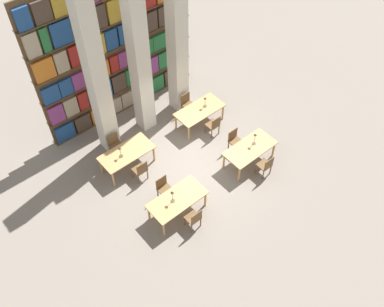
{
  "coord_description": "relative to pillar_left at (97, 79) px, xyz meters",
  "views": [
    {
      "loc": [
        -5.94,
        -7.11,
        11.45
      ],
      "look_at": [
        0.0,
        -0.12,
        0.66
      ],
      "focal_mm": 40.0,
      "sensor_mm": 36.0,
      "label": 1
    }
  ],
  "objects": [
    {
      "name": "chair_3",
      "position": [
        3.19,
        -3.01,
        -2.52
      ],
      "size": [
        0.42,
        0.4,
        0.88
      ],
      "rotation": [
        0.0,
        0.0,
        3.14
      ],
      "color": "brown",
      "rests_on": "ground_plane"
    },
    {
      "name": "reading_table_1",
      "position": [
        3.17,
        -3.74,
        -2.35
      ],
      "size": [
        1.81,
        0.89,
        0.73
      ],
      "color": "tan",
      "rests_on": "ground_plane"
    },
    {
      "name": "chair_6",
      "position": [
        3.13,
        -1.99,
        -2.52
      ],
      "size": [
        0.42,
        0.4,
        0.88
      ],
      "color": "brown",
      "rests_on": "ground_plane"
    },
    {
      "name": "desk_lamp_3",
      "position": [
        3.35,
        -1.27,
        -1.98
      ],
      "size": [
        0.14,
        0.14,
        0.44
      ],
      "color": "brown",
      "rests_on": "reading_table_3"
    },
    {
      "name": "chair_1",
      "position": [
        0.07,
        -3.03,
        -2.52
      ],
      "size": [
        0.42,
        0.4,
        0.88
      ],
      "rotation": [
        0.0,
        0.0,
        3.14
      ],
      "color": "brown",
      "rests_on": "ground_plane"
    },
    {
      "name": "chair_5",
      "position": [
        -0.06,
        -0.5,
        -2.52
      ],
      "size": [
        0.42,
        0.4,
        0.88
      ],
      "rotation": [
        0.0,
        0.0,
        3.14
      ],
      "color": "brown",
      "rests_on": "ground_plane"
    },
    {
      "name": "desk_lamp_2",
      "position": [
        -0.31,
        -1.26,
        -1.98
      ],
      "size": [
        0.14,
        0.14,
        0.44
      ],
      "color": "brown",
      "rests_on": "reading_table_2"
    },
    {
      "name": "reading_table_3",
      "position": [
        3.1,
        -1.27,
        -2.35
      ],
      "size": [
        1.81,
        0.89,
        0.73
      ],
      "color": "tan",
      "rests_on": "ground_plane"
    },
    {
      "name": "pillar_center",
      "position": [
        1.58,
        0.0,
        0.0
      ],
      "size": [
        0.55,
        0.55,
        6.0
      ],
      "color": "beige",
      "rests_on": "ground_plane"
    },
    {
      "name": "reading_table_2",
      "position": [
        -0.08,
        -1.23,
        -2.35
      ],
      "size": [
        1.81,
        0.89,
        0.73
      ],
      "color": "tan",
      "rests_on": "ground_plane"
    },
    {
      "name": "pillar_left",
      "position": [
        0.0,
        0.0,
        0.0
      ],
      "size": [
        0.55,
        0.55,
        6.0
      ],
      "color": "beige",
      "rests_on": "ground_plane"
    },
    {
      "name": "bookshelf_bank",
      "position": [
        1.59,
        1.3,
        -0.29
      ],
      "size": [
        6.16,
        0.35,
        5.5
      ],
      "color": "brown",
      "rests_on": "ground_plane"
    },
    {
      "name": "reading_table_0",
      "position": [
        0.03,
        -3.76,
        -2.35
      ],
      "size": [
        1.81,
        0.89,
        0.73
      ],
      "color": "tan",
      "rests_on": "ground_plane"
    },
    {
      "name": "pillar_right",
      "position": [
        3.15,
        0.0,
        0.0
      ],
      "size": [
        0.55,
        0.55,
        6.0
      ],
      "color": "beige",
      "rests_on": "ground_plane"
    },
    {
      "name": "desk_lamp_1",
      "position": [
        3.4,
        -3.69,
        -1.95
      ],
      "size": [
        0.14,
        0.14,
        0.48
      ],
      "color": "brown",
      "rests_on": "reading_table_1"
    },
    {
      "name": "desk_lamp_0",
      "position": [
        -0.12,
        -3.73,
        -1.94
      ],
      "size": [
        0.14,
        0.14,
        0.49
      ],
      "color": "brown",
      "rests_on": "reading_table_0"
    },
    {
      "name": "ground_plane",
      "position": [
        1.58,
        -2.5,
        -3.0
      ],
      "size": [
        40.0,
        40.0,
        0.0
      ],
      "primitive_type": "plane",
      "color": "gray"
    },
    {
      "name": "chair_4",
      "position": [
        -0.06,
        -1.96,
        -2.52
      ],
      "size": [
        0.42,
        0.4,
        0.88
      ],
      "color": "brown",
      "rests_on": "ground_plane"
    },
    {
      "name": "chair_7",
      "position": [
        3.13,
        -0.54,
        -2.52
      ],
      "size": [
        0.42,
        0.4,
        0.88
      ],
      "rotation": [
        0.0,
        0.0,
        3.14
      ],
      "color": "brown",
      "rests_on": "ground_plane"
    },
    {
      "name": "chair_2",
      "position": [
        3.19,
        -4.47,
        -2.52
      ],
      "size": [
        0.42,
        0.4,
        0.88
      ],
      "color": "brown",
      "rests_on": "ground_plane"
    },
    {
      "name": "chair_0",
      "position": [
        0.07,
        -4.49,
        -2.52
      ],
      "size": [
        0.42,
        0.4,
        0.88
      ],
      "color": "brown",
      "rests_on": "ground_plane"
    }
  ]
}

